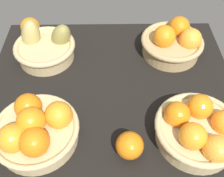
{
  "coord_description": "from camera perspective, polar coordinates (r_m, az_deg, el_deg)",
  "views": [
    {
      "loc": [
        0.57,
        57.8,
        69.84
      ],
      "look_at": [
        -0.21,
        3.68,
        7.0
      ],
      "focal_mm": 42.19,
      "sensor_mm": 36.0,
      "label": 1
    }
  ],
  "objects": [
    {
      "name": "basket_near_right_pears",
      "position": [
        1.0,
        -14.24,
        8.79
      ],
      "size": [
        23.06,
        22.0,
        13.69
      ],
      "color": "tan",
      "rests_on": "market_tray"
    },
    {
      "name": "loose_orange_front_gap",
      "position": [
        0.72,
        3.84,
        -12.22
      ],
      "size": [
        7.62,
        7.62,
        7.62
      ],
      "primitive_type": "sphere",
      "color": "orange",
      "rests_on": "market_tray"
    },
    {
      "name": "basket_far_right",
      "position": [
        0.76,
        -16.27,
        -8.47
      ],
      "size": [
        24.17,
        24.17,
        12.18
      ],
      "color": "tan",
      "rests_on": "market_tray"
    },
    {
      "name": "basket_far_left",
      "position": [
        0.77,
        18.24,
        -8.43
      ],
      "size": [
        24.05,
        24.05,
        11.69
      ],
      "color": "tan",
      "rests_on": "market_tray"
    },
    {
      "name": "market_tray",
      "position": [
        0.9,
        -0.17,
        -0.51
      ],
      "size": [
        84.0,
        72.0,
        3.0
      ],
      "primitive_type": "cube",
      "color": "black",
      "rests_on": "ground"
    },
    {
      "name": "basket_near_left",
      "position": [
        1.0,
        13.15,
        9.79
      ],
      "size": [
        22.72,
        22.72,
        12.39
      ],
      "color": "tan",
      "rests_on": "market_tray"
    },
    {
      "name": "loose_orange_back_gap",
      "position": [
        1.12,
        -17.27,
        12.56
      ],
      "size": [
        7.65,
        7.65,
        7.65
      ],
      "primitive_type": "sphere",
      "color": "orange",
      "rests_on": "market_tray"
    }
  ]
}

